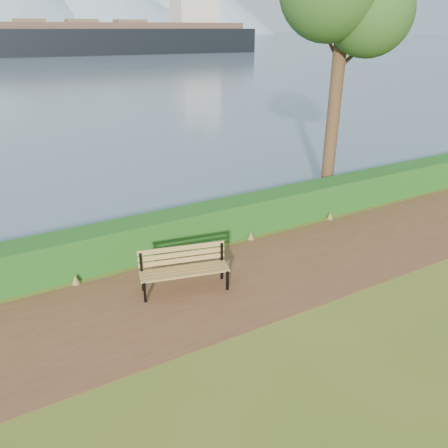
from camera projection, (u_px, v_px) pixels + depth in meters
ground at (240, 289)px, 9.92m from camera, size 140.00×140.00×0.00m
path at (233, 283)px, 10.15m from camera, size 40.00×3.40×0.01m
hedge at (190, 228)px, 11.78m from camera, size 32.00×0.85×1.00m
bench at (184, 266)px, 9.75m from camera, size 2.05×1.03×0.99m
cargo_ship at (107, 38)px, 96.31m from camera, size 73.65×17.66×22.14m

